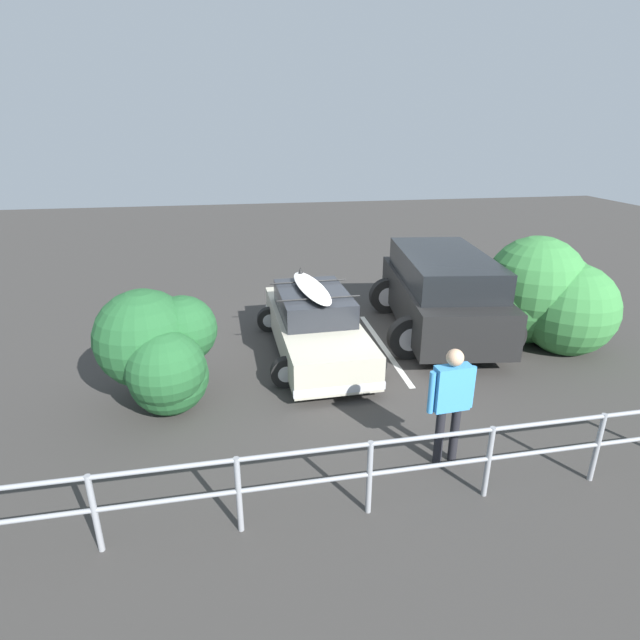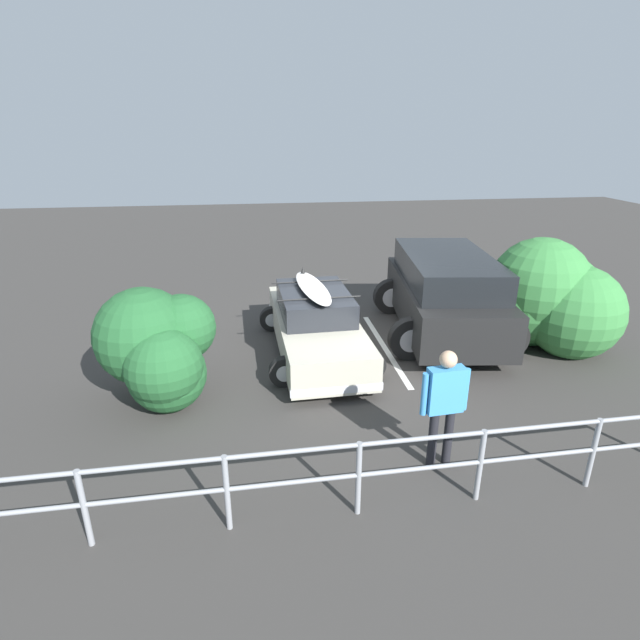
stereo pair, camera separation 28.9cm
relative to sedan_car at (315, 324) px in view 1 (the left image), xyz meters
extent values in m
cube|color=#383533|center=(-0.56, 0.07, -0.62)|extent=(44.00, 44.00, 0.02)
cube|color=silver|center=(-1.49, 0.04, -0.61)|extent=(0.12, 3.71, 0.00)
cube|color=#B7B29E|center=(0.00, 0.04, -0.13)|extent=(1.72, 4.41, 0.65)
cube|color=#23262B|center=(0.00, -0.13, 0.43)|extent=(1.45, 2.14, 0.48)
cube|color=silver|center=(-0.08, 2.17, -0.33)|extent=(1.61, 0.15, 0.14)
cube|color=silver|center=(0.07, -2.09, -0.33)|extent=(1.61, 0.15, 0.14)
cylinder|color=black|center=(-0.85, 1.36, -0.32)|extent=(0.57, 0.18, 0.57)
cylinder|color=#B7B7BC|center=(-0.85, 1.36, -0.32)|extent=(0.31, 0.19, 0.31)
cylinder|color=black|center=(0.76, 1.42, -0.32)|extent=(0.57, 0.18, 0.57)
cylinder|color=#B7B7BC|center=(0.76, 1.42, -0.32)|extent=(0.31, 0.19, 0.31)
cylinder|color=black|center=(-0.76, -1.34, -0.32)|extent=(0.57, 0.18, 0.57)
cylinder|color=#B7B7BC|center=(-0.76, -1.34, -0.32)|extent=(0.31, 0.19, 0.31)
cylinder|color=black|center=(0.85, -1.28, -0.32)|extent=(0.57, 0.18, 0.57)
cylinder|color=#B7B7BC|center=(0.85, -1.28, -0.32)|extent=(0.31, 0.19, 0.31)
cylinder|color=black|center=(-0.02, 0.44, 0.71)|extent=(1.65, 0.09, 0.03)
cylinder|color=black|center=(0.02, -0.71, 0.71)|extent=(1.65, 0.09, 0.03)
ellipsoid|color=white|center=(0.05, -0.10, 0.77)|extent=(0.73, 2.39, 0.09)
cone|color=black|center=(0.14, -1.04, 0.89)|extent=(0.10, 0.10, 0.14)
cube|color=black|center=(-2.98, -0.57, 0.15)|extent=(2.49, 4.69, 0.94)
cube|color=black|center=(-2.98, -0.57, 0.93)|extent=(2.21, 3.70, 0.62)
cylinder|color=black|center=(-3.28, -2.89, 0.25)|extent=(0.81, 0.28, 0.79)
cylinder|color=black|center=(-3.78, 0.89, -0.17)|extent=(0.88, 0.22, 0.88)
cylinder|color=#B7B7BC|center=(-3.78, 0.89, -0.17)|extent=(0.48, 0.23, 0.48)
cylinder|color=black|center=(-1.83, 0.63, -0.17)|extent=(0.88, 0.22, 0.88)
cylinder|color=#B7B7BC|center=(-1.83, 0.63, -0.17)|extent=(0.48, 0.23, 0.48)
cylinder|color=black|center=(-4.13, -1.78, -0.17)|extent=(0.88, 0.22, 0.88)
cylinder|color=#B7B7BC|center=(-4.13, -1.78, -0.17)|extent=(0.48, 0.23, 0.48)
cylinder|color=black|center=(-2.18, -2.03, -0.17)|extent=(0.88, 0.22, 0.88)
cylinder|color=#B7B7BC|center=(-2.18, -2.03, -0.17)|extent=(0.48, 0.23, 0.48)
cylinder|color=black|center=(-1.33, 3.97, -0.18)|extent=(0.12, 0.12, 0.85)
cylinder|color=black|center=(-1.10, 3.99, -0.18)|extent=(0.12, 0.12, 0.85)
cube|color=#3D8ED1|center=(-1.21, 3.98, 0.57)|extent=(0.51, 0.24, 0.64)
sphere|color=#D6A884|center=(-1.21, 3.98, 1.01)|extent=(0.23, 0.23, 0.23)
cylinder|color=#3D8ED1|center=(-1.50, 3.95, 0.54)|extent=(0.09, 0.09, 0.60)
cylinder|color=#3D8ED1|center=(-0.92, 4.00, 0.54)|extent=(0.09, 0.09, 0.60)
cylinder|color=gray|center=(-2.98, 4.69, -0.10)|extent=(0.07, 0.07, 1.02)
cylinder|color=gray|center=(-1.43, 4.73, -0.10)|extent=(0.07, 0.07, 1.02)
cylinder|color=gray|center=(0.11, 4.76, -0.10)|extent=(0.07, 0.07, 1.02)
cylinder|color=gray|center=(1.66, 4.80, -0.10)|extent=(0.07, 0.07, 1.02)
cylinder|color=gray|center=(3.20, 4.83, -0.10)|extent=(0.07, 0.07, 1.02)
cylinder|color=gray|center=(0.11, 4.76, 0.38)|extent=(9.28, 0.27, 0.06)
cylinder|color=gray|center=(0.11, 4.76, -0.05)|extent=(9.28, 0.27, 0.06)
cylinder|color=brown|center=(2.95, 1.52, -0.42)|extent=(0.30, 0.30, 0.38)
sphere|color=#235B2D|center=(2.48, 1.39, 0.62)|extent=(1.15, 1.15, 1.15)
sphere|color=#235B2D|center=(2.73, 1.87, 0.01)|extent=(1.30, 1.30, 1.30)
sphere|color=#235B2D|center=(2.74, 2.01, 0.23)|extent=(1.27, 1.27, 1.27)
sphere|color=#235B2D|center=(3.09, 1.46, 0.54)|extent=(1.66, 1.66, 1.66)
cylinder|color=brown|center=(-4.68, 0.18, -0.41)|extent=(0.37, 0.37, 0.41)
sphere|color=#387F3D|center=(-5.25, 0.74, 0.27)|extent=(1.95, 1.95, 1.95)
sphere|color=#387F3D|center=(-5.34, 0.16, 0.59)|extent=(1.43, 1.43, 1.43)
sphere|color=#387F3D|center=(-4.42, -0.03, 0.26)|extent=(1.93, 1.93, 1.93)
sphere|color=#387F3D|center=(-4.71, 0.24, 0.69)|extent=(2.05, 2.05, 2.05)
sphere|color=#387F3D|center=(-4.59, 0.13, 0.43)|extent=(2.00, 2.00, 2.00)
sphere|color=#387F3D|center=(-4.67, 0.01, 0.24)|extent=(1.88, 1.88, 1.88)
camera|label=1|loc=(1.53, 9.46, 3.82)|focal=28.00mm
camera|label=2|loc=(1.24, 9.50, 3.82)|focal=28.00mm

